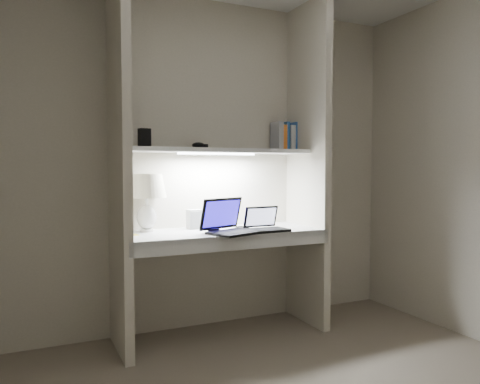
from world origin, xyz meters
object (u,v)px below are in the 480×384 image
laptop_main (231,225)px  speaker (194,219)px  laptop_netbook (266,225)px  book_row (286,137)px  table_lamp (147,193)px

laptop_main → speaker: size_ratio=3.06×
speaker → laptop_netbook: bearing=-40.1°
laptop_main → speaker: 0.34m
laptop_netbook → speaker: 0.54m
laptop_main → book_row: 0.96m
table_lamp → book_row: (1.15, 0.01, 0.42)m
laptop_main → speaker: (-0.16, 0.30, 0.02)m
laptop_netbook → book_row: (0.35, 0.32, 0.66)m
laptop_netbook → speaker: laptop_netbook is taller
laptop_netbook → book_row: book_row is taller
table_lamp → laptop_netbook: table_lamp is taller
speaker → book_row: bearing=-4.2°
table_lamp → speaker: table_lamp is taller
laptop_main → laptop_netbook: laptop_main is taller
table_lamp → book_row: size_ratio=1.82×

